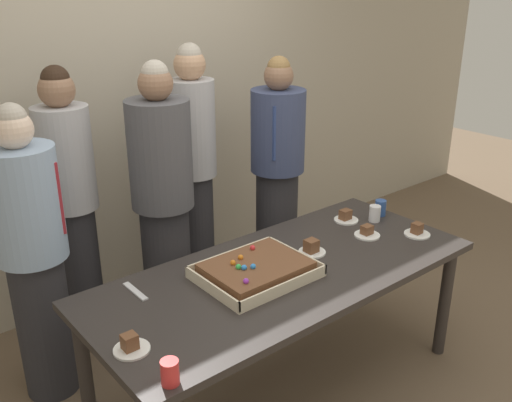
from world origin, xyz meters
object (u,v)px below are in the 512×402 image
plated_slice_near_right (346,217)px  person_serving_front (33,255)px  person_far_right_suit (194,170)px  plated_slice_center_front (367,233)px  party_table (284,283)px  person_left_edge_reaching (163,205)px  drink_cup_far_end (170,372)px  person_green_shirt_behind (277,176)px  drink_cup_nearest (375,213)px  plated_slice_far_left (131,346)px  person_striped_tie_right (72,206)px  cake_server_utensil (135,291)px  sheet_cake (256,270)px  plated_slice_far_right (417,231)px  plated_slice_near_left (312,249)px  drink_cup_middle (380,208)px

plated_slice_near_right → person_serving_front: size_ratio=0.09×
person_far_right_suit → plated_slice_center_front: bearing=38.7°
party_table → person_left_edge_reaching: size_ratio=1.20×
drink_cup_far_end → person_green_shirt_behind: 2.07m
drink_cup_nearest → person_left_edge_reaching: size_ratio=0.06×
person_left_edge_reaching → plated_slice_far_left: bearing=-40.2°
party_table → person_striped_tie_right: (-0.64, 1.16, 0.23)m
party_table → plated_slice_far_left: (-0.93, -0.11, 0.10)m
plated_slice_near_right → plated_slice_center_front: plated_slice_near_right is taller
drink_cup_nearest → plated_slice_near_right: bearing=139.0°
cake_server_utensil → person_striped_tie_right: person_striped_tie_right is taller
drink_cup_nearest → sheet_cake: bearing=-175.8°
plated_slice_near_right → cake_server_utensil: size_ratio=0.75×
drink_cup_far_end → person_serving_front: size_ratio=0.06×
person_serving_front → drink_cup_far_end: bearing=-43.1°
plated_slice_far_right → drink_cup_far_end: size_ratio=1.50×
person_serving_front → person_far_right_suit: bearing=59.2°
plated_slice_far_right → cake_server_utensil: plated_slice_far_right is taller
person_green_shirt_behind → person_far_right_suit: person_far_right_suit is taller
plated_slice_near_left → person_striped_tie_right: 1.43m
person_serving_front → plated_slice_near_right: bearing=24.1°
plated_slice_near_right → person_far_right_suit: size_ratio=0.08×
party_table → drink_cup_far_end: drink_cup_far_end is taller
drink_cup_far_end → person_left_edge_reaching: person_left_edge_reaching is taller
plated_slice_far_right → plated_slice_center_front: plated_slice_far_right is taller
person_striped_tie_right → plated_slice_center_front: bearing=24.9°
drink_cup_nearest → person_far_right_suit: size_ratio=0.06×
drink_cup_middle → person_striped_tie_right: person_striped_tie_right is taller
plated_slice_far_left → drink_cup_far_end: 0.27m
plated_slice_far_left → cake_server_utensil: plated_slice_far_left is taller
drink_cup_middle → drink_cup_far_end: size_ratio=1.00×
plated_slice_center_front → drink_cup_nearest: 0.23m
plated_slice_center_front → party_table: bearing=179.6°
plated_slice_near_left → person_serving_front: size_ratio=0.09×
person_green_shirt_behind → person_far_right_suit: bearing=-73.3°
person_left_edge_reaching → sheet_cake: bearing=-0.0°
drink_cup_middle → sheet_cake: bearing=-174.3°
drink_cup_far_end → cake_server_utensil: drink_cup_far_end is taller
plated_slice_near_left → cake_server_utensil: size_ratio=0.75×
plated_slice_far_left → person_serving_front: 0.93m
plated_slice_near_left → person_green_shirt_behind: size_ratio=0.09×
plated_slice_far_left → plated_slice_far_right: size_ratio=1.00×
plated_slice_near_left → plated_slice_near_right: bearing=20.9°
plated_slice_near_left → plated_slice_center_front: size_ratio=1.00×
person_serving_front → person_left_edge_reaching: person_left_edge_reaching is taller
plated_slice_far_left → drink_cup_nearest: bearing=7.1°
plated_slice_near_right → person_striped_tie_right: person_striped_tie_right is taller
party_table → plated_slice_near_left: (0.24, 0.04, 0.11)m
plated_slice_far_left → person_striped_tie_right: 1.32m
party_table → plated_slice_far_right: bearing=-11.6°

